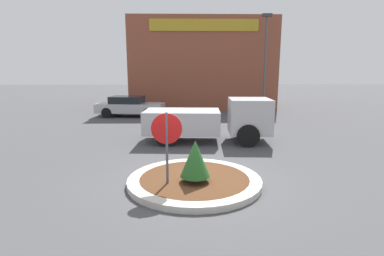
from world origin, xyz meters
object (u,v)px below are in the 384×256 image
stop_sign (167,136)px  parked_sedan_silver (130,106)px  utility_truck (211,120)px  light_pole (265,57)px

stop_sign → parked_sedan_silver: bearing=104.4°
utility_truck → light_pole: (4.78, 9.24, 3.17)m
stop_sign → utility_truck: (1.68, 5.55, -0.47)m
stop_sign → utility_truck: 5.82m
utility_truck → light_pole: size_ratio=0.79×
utility_truck → light_pole: 10.88m
parked_sedan_silver → light_pole: size_ratio=0.66×
utility_truck → parked_sedan_silver: bearing=126.7°
utility_truck → light_pole: light_pole is taller
stop_sign → light_pole: light_pole is taller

